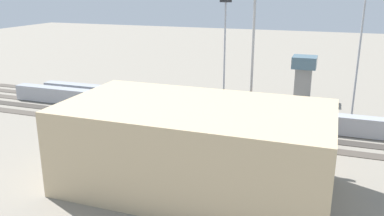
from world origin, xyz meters
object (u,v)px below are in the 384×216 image
train_on_track_1 (169,100)px  light_mast_2 (362,26)px  maintenance_shed (195,147)px  train_on_track_2 (237,113)px  light_mast_0 (225,37)px  control_tower (304,74)px  train_on_track_4 (284,134)px  train_on_track_3 (207,118)px  light_mast_1 (253,52)px

train_on_track_1 → light_mast_2: light_mast_2 is taller
train_on_track_1 → light_mast_2: (-41.67, -7.22, 18.39)m
light_mast_2 → maintenance_shed: bearing=62.1°
train_on_track_2 → light_mast_2: bearing=-152.7°
train_on_track_1 → maintenance_shed: bearing=118.1°
train_on_track_1 → light_mast_0: size_ratio=2.74×
light_mast_0 → control_tower: size_ratio=2.27×
train_on_track_4 → maintenance_shed: maintenance_shed is taller
train_on_track_3 → light_mast_0: light_mast_0 is taller
light_mast_0 → light_mast_2: (-30.40, 1.30, 3.67)m
train_on_track_3 → light_mast_0: 23.69m
train_on_track_4 → control_tower: control_tower is taller
light_mast_0 → control_tower: (-18.44, -10.04, -9.93)m
light_mast_1 → maintenance_shed: size_ratio=0.74×
train_on_track_3 → train_on_track_1: 16.20m
control_tower → light_mast_1: bearing=80.7°
train_on_track_4 → control_tower: 33.88m
light_mast_0 → light_mast_2: light_mast_2 is taller
train_on_track_3 → maintenance_shed: size_ratio=1.25×
light_mast_0 → control_tower: bearing=-151.4°
train_on_track_4 → maintenance_shed: (10.27, 20.64, 4.10)m
light_mast_2 → control_tower: bearing=-43.5°
train_on_track_2 → maintenance_shed: 30.94m
light_mast_0 → light_mast_1: (-12.29, 27.51, 1.01)m
train_on_track_4 → light_mast_2: 31.30m
train_on_track_4 → light_mast_0: bearing=-52.5°
light_mast_0 → light_mast_1: 30.15m
train_on_track_2 → train_on_track_1: size_ratio=1.61×
control_tower → light_mast_0: bearing=28.6°
train_on_track_3 → control_tower: size_ratio=4.10×
control_tower → light_mast_2: bearing=136.5°
train_on_track_4 → light_mast_1: bearing=34.8°
train_on_track_3 → train_on_track_2: (-5.25, -5.00, 0.04)m
train_on_track_2 → train_on_track_1: 18.68m
train_on_track_3 → train_on_track_1: bearing=-38.1°
train_on_track_1 → control_tower: size_ratio=6.20×
train_on_track_4 → light_mast_1: 17.07m
train_on_track_2 → light_mast_0: 21.04m
light_mast_0 → maintenance_shed: (-7.75, 44.16, -10.47)m
train_on_track_4 → maintenance_shed: 23.41m
train_on_track_2 → light_mast_1: bearing=111.7°
train_on_track_4 → light_mast_1: light_mast_1 is taller
light_mast_1 → light_mast_2: light_mast_2 is taller
train_on_track_4 → control_tower: (-0.42, -33.56, 4.64)m
train_on_track_1 → maintenance_shed: size_ratio=1.89×
train_on_track_4 → maintenance_shed: size_ratio=0.26×
train_on_track_2 → control_tower: 26.73m
train_on_track_4 → light_mast_0: (18.02, -23.52, 14.57)m
light_mast_1 → control_tower: (-6.14, -37.55, -10.94)m
train_on_track_3 → train_on_track_1: size_ratio=0.66×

